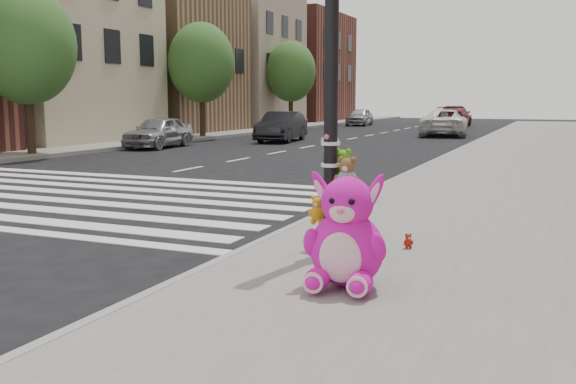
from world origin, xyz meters
The scene contains 20 objects.
ground centered at (0.00, 0.00, 0.00)m, with size 120.00×120.00×0.00m, color black.
sidewalk_near centered at (5.00, 10.00, 0.07)m, with size 7.00×80.00×0.14m, color slate.
sidewalk_far centered at (-13.50, 20.00, 0.07)m, with size 6.00×80.00×0.14m, color slate.
curb_edge centered at (1.55, 10.00, 0.07)m, with size 0.12×80.00×0.15m, color gray.
crosswalk centered at (-4.50, 5.20, 0.01)m, with size 11.00×6.00×0.01m, color silver, non-canonical shape.
bld_far_b centered at (-15.50, 17.00, 5.50)m, with size 6.00×8.00×11.00m, color beige.
bld_far_c centered at (-15.50, 26.00, 4.00)m, with size 6.00×8.00×8.00m, color #8A6A49.
bld_far_d centered at (-15.50, 35.00, 5.00)m, with size 6.00×8.00×10.00m, color gray.
bld_far_e centered at (-15.50, 46.00, 4.50)m, with size 6.00×10.00×9.00m, color brown.
signal_pole centered at (2.63, 1.81, 1.75)m, with size 0.70×0.50×4.00m.
tree_far_a centered at (-11.20, 11.00, 3.65)m, with size 3.20×3.20×5.44m.
tree_far_b centered at (-11.20, 22.00, 3.65)m, with size 3.20×3.20×5.44m.
tree_far_c centered at (-11.20, 33.00, 3.65)m, with size 3.20×3.20×5.44m.
pink_bunny centered at (3.20, 0.56, 0.61)m, with size 0.81×0.88×1.15m.
red_teddy centered at (3.40, 2.40, 0.23)m, with size 0.13×0.09×0.19m, color #B31D11, non-canonical shape.
car_silver_far centered at (-9.80, 16.27, 0.63)m, with size 1.49×3.71×1.26m, color #A4A4A9.
car_dark_far centered at (-6.83, 21.66, 0.68)m, with size 1.44×4.13×1.36m, color black.
car_white_near centered at (-0.77, 29.14, 0.69)m, with size 2.31×5.00×1.39m, color silver.
car_maroon_near centered at (-2.06, 40.64, 0.73)m, with size 2.05×5.05×1.47m, color #58191D.
car_silver_deep centered at (-8.68, 39.84, 0.64)m, with size 1.50×3.73×1.27m, color #A2A3A7.
Camera 1 is at (5.08, -5.19, 1.95)m, focal length 40.00 mm.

